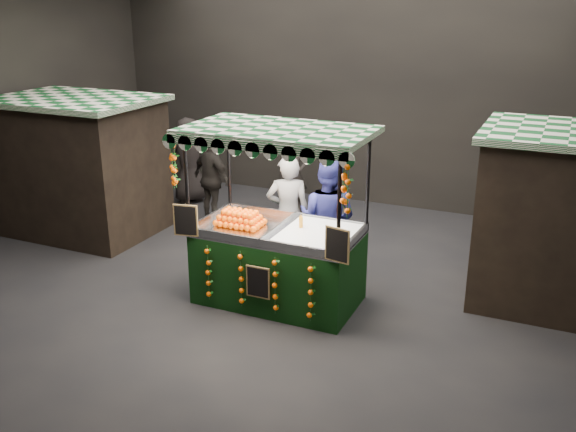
% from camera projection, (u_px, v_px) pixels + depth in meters
% --- Properties ---
extents(ground, '(12.00, 12.00, 0.00)m').
position_uv_depth(ground, '(264.00, 289.00, 10.01)').
color(ground, black).
rests_on(ground, ground).
extents(market_hall, '(12.10, 10.10, 5.05)m').
position_uv_depth(market_hall, '(261.00, 71.00, 8.89)').
color(market_hall, black).
rests_on(market_hall, ground).
extents(neighbour_stall_left, '(3.00, 2.20, 2.60)m').
position_uv_depth(neighbour_stall_left, '(80.00, 165.00, 12.14)').
color(neighbour_stall_left, black).
rests_on(neighbour_stall_left, ground).
extents(juice_stall, '(2.73, 1.61, 2.65)m').
position_uv_depth(juice_stall, '(278.00, 251.00, 9.35)').
color(juice_stall, black).
rests_on(juice_stall, ground).
extents(vendor_grey, '(0.84, 0.72, 1.96)m').
position_uv_depth(vendor_grey, '(288.00, 214.00, 10.45)').
color(vendor_grey, gray).
rests_on(vendor_grey, ground).
extents(vendor_blue, '(1.01, 0.80, 2.01)m').
position_uv_depth(vendor_blue, '(328.00, 219.00, 10.13)').
color(vendor_blue, navy).
rests_on(vendor_blue, ground).
extents(shopper_0, '(0.74, 0.68, 1.70)m').
position_uv_depth(shopper_0, '(293.00, 175.00, 13.17)').
color(shopper_0, '#282320').
rests_on(shopper_0, ground).
extents(shopper_1, '(1.06, 0.98, 1.74)m').
position_uv_depth(shopper_1, '(511.00, 229.00, 10.10)').
color(shopper_1, black).
rests_on(shopper_1, ground).
extents(shopper_2, '(1.15, 0.81, 1.82)m').
position_uv_depth(shopper_2, '(212.00, 179.00, 12.71)').
color(shopper_2, '#282320').
rests_on(shopper_2, ground).
extents(shopper_3, '(1.20, 1.36, 1.82)m').
position_uv_depth(shopper_3, '(542.00, 196.00, 11.59)').
color(shopper_3, black).
rests_on(shopper_3, ground).
extents(shopper_4, '(1.08, 1.06, 1.88)m').
position_uv_depth(shopper_4, '(189.00, 160.00, 14.01)').
color(shopper_4, black).
rests_on(shopper_4, ground).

